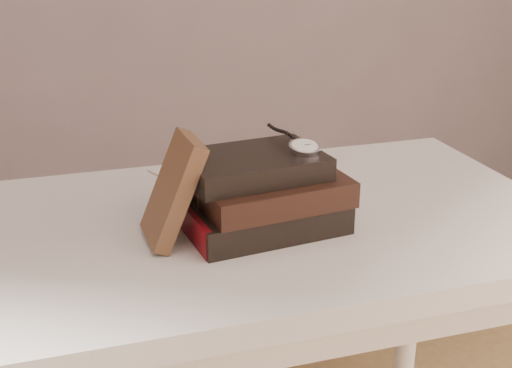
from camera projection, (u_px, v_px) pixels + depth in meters
name	position (u px, v px, depth m)	size (l,w,h in m)	color
table	(265.00, 264.00, 1.14)	(1.00, 0.60, 0.75)	silver
book_stack	(263.00, 194.00, 1.04)	(0.27, 0.19, 0.12)	black
journal	(173.00, 190.00, 0.99)	(0.02, 0.10, 0.17)	#402718
pocket_watch	(302.00, 146.00, 1.04)	(0.06, 0.15, 0.02)	silver
eyeglasses	(193.00, 177.00, 1.08)	(0.11, 0.13, 0.05)	silver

